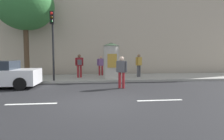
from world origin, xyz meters
name	(u,v)px	position (x,y,z in m)	size (l,w,h in m)	color
ground_plane	(98,102)	(0.00, 0.00, 0.00)	(80.00, 80.00, 0.00)	#232326
sidewalk_curb	(93,78)	(0.00, 7.00, 0.07)	(36.00, 4.00, 0.15)	#9E9B93
lane_markings	(98,102)	(0.00, 0.00, 0.00)	(25.80, 0.16, 0.01)	silver
building_backdrop	(92,20)	(0.00, 12.00, 5.08)	(36.00, 5.00, 10.16)	#B7A893
traffic_light	(53,34)	(-2.49, 5.24, 2.98)	(0.24, 0.45, 4.20)	black
poster_column	(111,60)	(1.19, 6.00, 1.37)	(1.13, 1.13, 2.40)	#B2ADA3
street_tree	(25,6)	(-4.81, 7.84, 5.23)	(4.11, 4.11, 6.85)	#4C3826
pedestrian_in_dark_shirt	(122,70)	(1.38, 2.91, 0.98)	(0.53, 0.42, 1.67)	maroon
pedestrian_in_red_top	(139,63)	(3.28, 6.69, 1.12)	(0.50, 0.45, 1.65)	#4C4C51
pedestrian_near_pole	(101,64)	(0.62, 8.05, 1.02)	(0.60, 0.36, 1.49)	maroon
pedestrian_tallest	(79,64)	(-0.97, 6.76, 1.11)	(0.56, 0.42, 1.63)	maroon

